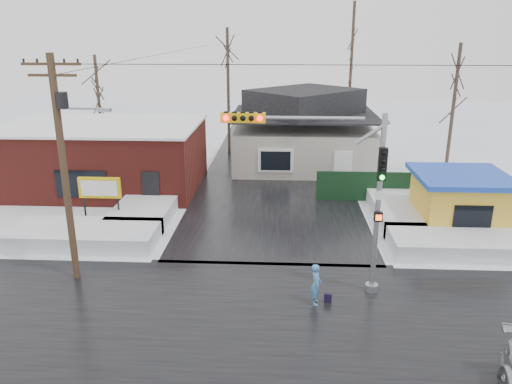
{
  "coord_description": "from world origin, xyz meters",
  "views": [
    {
      "loc": [
        0.39,
        -14.65,
        9.76
      ],
      "look_at": [
        -0.7,
        6.12,
        3.0
      ],
      "focal_mm": 35.0,
      "sensor_mm": 36.0,
      "label": 1
    }
  ],
  "objects_px": {
    "utility_pole": "(64,158)",
    "traffic_signal": "(337,180)",
    "marquee_sign": "(100,189)",
    "kiosk": "(459,200)",
    "pedestrian": "(316,285)"
  },
  "relations": [
    {
      "from": "utility_pole",
      "to": "traffic_signal",
      "type": "bearing_deg",
      "value": -2.95
    },
    {
      "from": "marquee_sign",
      "to": "kiosk",
      "type": "height_order",
      "value": "kiosk"
    },
    {
      "from": "traffic_signal",
      "to": "utility_pole",
      "type": "bearing_deg",
      "value": 177.05
    },
    {
      "from": "traffic_signal",
      "to": "pedestrian",
      "type": "height_order",
      "value": "traffic_signal"
    },
    {
      "from": "kiosk",
      "to": "pedestrian",
      "type": "bearing_deg",
      "value": -133.85
    },
    {
      "from": "utility_pole",
      "to": "marquee_sign",
      "type": "height_order",
      "value": "utility_pole"
    },
    {
      "from": "marquee_sign",
      "to": "pedestrian",
      "type": "height_order",
      "value": "marquee_sign"
    },
    {
      "from": "marquee_sign",
      "to": "pedestrian",
      "type": "distance_m",
      "value": 13.19
    },
    {
      "from": "utility_pole",
      "to": "marquee_sign",
      "type": "bearing_deg",
      "value": 100.13
    },
    {
      "from": "traffic_signal",
      "to": "marquee_sign",
      "type": "xyz_separation_m",
      "value": [
        -11.43,
        6.53,
        -2.62
      ]
    },
    {
      "from": "utility_pole",
      "to": "marquee_sign",
      "type": "xyz_separation_m",
      "value": [
        -1.07,
        5.99,
        -3.19
      ]
    },
    {
      "from": "marquee_sign",
      "to": "traffic_signal",
      "type": "bearing_deg",
      "value": -29.72
    },
    {
      "from": "traffic_signal",
      "to": "marquee_sign",
      "type": "relative_size",
      "value": 2.75
    },
    {
      "from": "traffic_signal",
      "to": "marquee_sign",
      "type": "height_order",
      "value": "traffic_signal"
    },
    {
      "from": "traffic_signal",
      "to": "pedestrian",
      "type": "relative_size",
      "value": 4.37
    }
  ]
}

